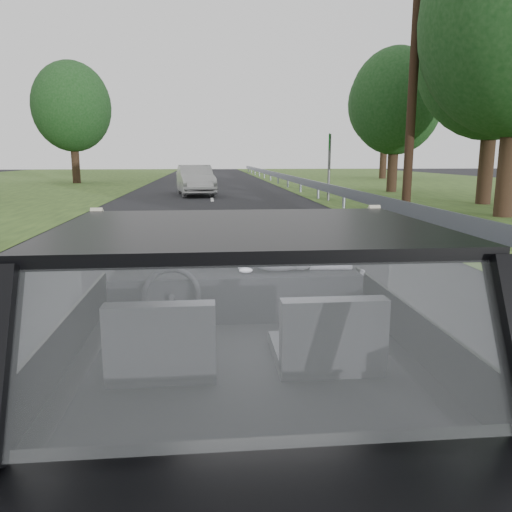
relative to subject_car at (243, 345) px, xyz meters
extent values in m
plane|color=black|center=(0.00, 0.00, -0.72)|extent=(140.00, 140.00, 0.00)
cube|color=black|center=(0.00, 0.00, 0.00)|extent=(1.80, 4.00, 1.45)
cube|color=black|center=(0.00, 0.62, 0.12)|extent=(1.58, 0.45, 0.30)
cube|color=black|center=(-0.40, -0.29, 0.16)|extent=(0.50, 0.72, 0.42)
cube|color=black|center=(0.40, -0.29, 0.16)|extent=(0.50, 0.72, 0.42)
torus|color=black|center=(-0.40, 0.33, 0.20)|extent=(0.36, 0.36, 0.04)
ellipsoid|color=gray|center=(0.28, 0.59, 0.36)|extent=(0.59, 0.20, 0.26)
cube|color=gray|center=(4.30, 10.00, -0.15)|extent=(0.05, 90.00, 0.32)
imported|color=#B7B7B7|center=(-0.73, 20.69, -0.04)|extent=(2.16, 4.32, 1.36)
cube|color=#105A18|center=(4.63, 17.07, 0.58)|extent=(0.38, 1.03, 2.61)
cylinder|color=black|center=(6.07, 12.69, 3.52)|extent=(0.34, 0.34, 8.48)
camera|label=1|loc=(-0.17, -2.57, 1.01)|focal=35.00mm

